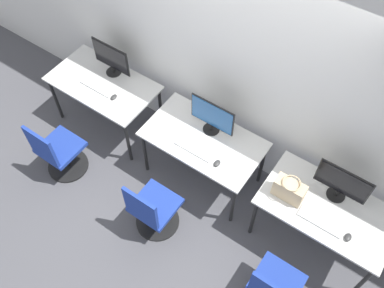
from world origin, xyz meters
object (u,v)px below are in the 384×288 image
keyboard_left (97,86)px  monitor_center (212,116)px  office_chair_center (152,211)px  keyboard_right (321,221)px  mouse_center (217,163)px  handbag (289,190)px  mouse_left (114,97)px  monitor_right (342,183)px  keyboard_center (195,148)px  monitor_left (111,58)px  office_chair_left (58,153)px  mouse_right (348,237)px

keyboard_left → monitor_center: size_ratio=0.84×
office_chair_center → keyboard_right: office_chair_center is taller
office_chair_center → mouse_center: bearing=61.4°
mouse_center → keyboard_right: mouse_center is taller
handbag → mouse_left: bearing=180.0°
handbag → monitor_right: bearing=35.6°
keyboard_center → keyboard_right: size_ratio=1.00×
monitor_center → keyboard_center: 0.38m
monitor_left → handbag: (2.47, -0.31, -0.10)m
mouse_center → office_chair_center: size_ratio=0.10×
monitor_left → office_chair_left: size_ratio=0.59×
monitor_left → mouse_center: 1.77m
monitor_left → monitor_right: size_ratio=1.00×
office_chair_left → monitor_center: (1.40, 1.03, 0.60)m
keyboard_right → handbag: (-0.38, 0.06, 0.11)m
office_chair_left → mouse_right: size_ratio=9.61×
mouse_left → keyboard_right: bearing=-1.4°
mouse_center → handbag: handbag is taller
monitor_left → office_chair_left: monitor_left is taller
keyboard_left → monitor_right: monitor_right is taller
mouse_left → office_chair_center: 1.38m
keyboard_center → mouse_right: mouse_right is taller
monitor_left → keyboard_right: monitor_left is taller
mouse_left → monitor_right: bearing=6.0°
monitor_center → keyboard_center: bearing=-90.0°
monitor_left → handbag: size_ratio=1.71×
office_chair_center → monitor_right: (1.49, 1.01, 0.60)m
monitor_center → keyboard_right: monitor_center is taller
monitor_center → handbag: 1.08m
monitor_left → keyboard_left: (0.00, -0.29, -0.21)m
mouse_left → keyboard_center: mouse_left is taller
mouse_right → handbag: (-0.65, 0.08, 0.10)m
mouse_center → mouse_right: size_ratio=1.00×
keyboard_left → office_chair_left: (0.03, -0.80, -0.39)m
office_chair_center → office_chair_left: bearing=-178.5°
keyboard_left → mouse_center: (1.72, -0.11, 0.01)m
monitor_center → office_chair_center: 1.16m
monitor_left → mouse_right: 3.15m
keyboard_right → handbag: bearing=170.5°
mouse_left → handbag: bearing=-0.0°
keyboard_left → keyboard_right: 2.85m
monitor_left → mouse_center: (1.72, -0.40, -0.20)m
office_chair_center → handbag: bearing=33.6°
keyboard_center → mouse_center: 0.29m
monitor_center → office_chair_center: bearing=-93.8°
mouse_left → mouse_center: (1.45, -0.08, 0.00)m
handbag → keyboard_left: bearing=179.4°
monitor_right → mouse_right: monitor_right is taller
office_chair_left → keyboard_right: 2.94m
monitor_right → keyboard_right: monitor_right is taller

